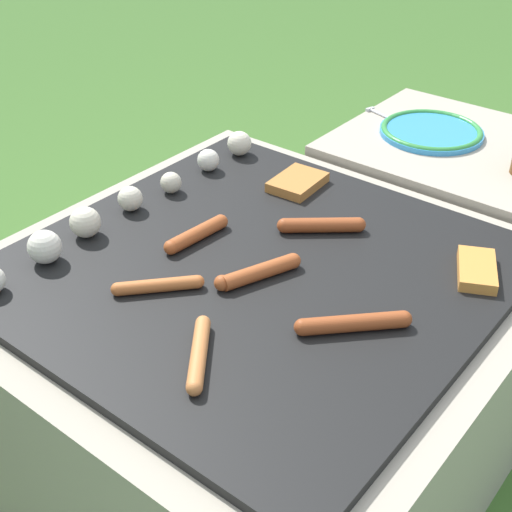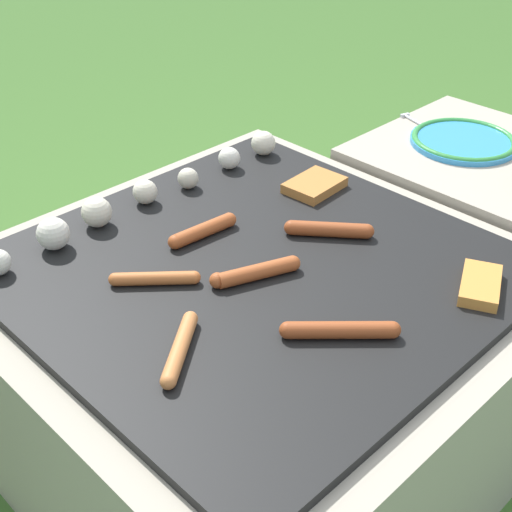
{
  "view_description": "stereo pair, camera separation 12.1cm",
  "coord_description": "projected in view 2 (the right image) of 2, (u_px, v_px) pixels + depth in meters",
  "views": [
    {
      "loc": [
        -0.79,
        -0.63,
        1.13
      ],
      "look_at": [
        0.0,
        0.0,
        0.46
      ],
      "focal_mm": 50.0,
      "sensor_mm": 36.0,
      "label": 1
    },
    {
      "loc": [
        -0.71,
        -0.72,
        1.13
      ],
      "look_at": [
        0.0,
        0.0,
        0.46
      ],
      "focal_mm": 50.0,
      "sensor_mm": 36.0,
      "label": 2
    }
  ],
  "objects": [
    {
      "name": "grill",
      "position": [
        256.0,
        362.0,
        1.34
      ],
      "size": [
        0.88,
        0.88,
        0.44
      ],
      "color": "#A89E8C",
      "rests_on": "ground_plane"
    },
    {
      "name": "plate_colorful",
      "position": [
        464.0,
        141.0,
        1.63
      ],
      "size": [
        0.24,
        0.24,
        0.02
      ],
      "color": "#338CCC",
      "rests_on": "side_ledge"
    },
    {
      "name": "sausage_front_left",
      "position": [
        155.0,
        278.0,
        1.17
      ],
      "size": [
        0.12,
        0.11,
        0.02
      ],
      "color": "#B7602D",
      "rests_on": "grill"
    },
    {
      "name": "sausage_back_left",
      "position": [
        340.0,
        330.0,
        1.06
      ],
      "size": [
        0.14,
        0.14,
        0.03
      ],
      "color": "#93421E",
      "rests_on": "grill"
    },
    {
      "name": "side_ledge",
      "position": [
        478.0,
        238.0,
        1.71
      ],
      "size": [
        0.48,
        0.55,
        0.44
      ],
      "color": "#A89E8C",
      "rests_on": "ground_plane"
    },
    {
      "name": "mushroom_row",
      "position": [
        142.0,
        195.0,
        1.38
      ],
      "size": [
        0.7,
        0.07,
        0.06
      ],
      "color": "silver",
      "rests_on": "grill"
    },
    {
      "name": "sausage_mid_right",
      "position": [
        256.0,
        272.0,
        1.18
      ],
      "size": [
        0.15,
        0.08,
        0.03
      ],
      "color": "#A34C23",
      "rests_on": "grill"
    },
    {
      "name": "bread_slice_right",
      "position": [
        315.0,
        185.0,
        1.45
      ],
      "size": [
        0.12,
        0.09,
        0.02
      ],
      "color": "#B27033",
      "rests_on": "grill"
    },
    {
      "name": "bread_slice_center",
      "position": [
        480.0,
        285.0,
        1.16
      ],
      "size": [
        0.13,
        0.11,
        0.02
      ],
      "color": "#D18438",
      "rests_on": "grill"
    },
    {
      "name": "sausage_back_right",
      "position": [
        180.0,
        348.0,
        1.03
      ],
      "size": [
        0.13,
        0.11,
        0.02
      ],
      "color": "#C6753D",
      "rests_on": "grill"
    },
    {
      "name": "sausage_back_center",
      "position": [
        329.0,
        229.0,
        1.3
      ],
      "size": [
        0.12,
        0.13,
        0.03
      ],
      "color": "#93421E",
      "rests_on": "grill"
    },
    {
      "name": "fork_utensil",
      "position": [
        422.0,
        125.0,
        1.72
      ],
      "size": [
        0.06,
        0.16,
        0.01
      ],
      "color": "silver",
      "rests_on": "side_ledge"
    },
    {
      "name": "sausage_front_center",
      "position": [
        203.0,
        231.0,
        1.29
      ],
      "size": [
        0.15,
        0.04,
        0.03
      ],
      "color": "#A34C23",
      "rests_on": "grill"
    },
    {
      "name": "ground_plane",
      "position": [
        256.0,
        440.0,
        1.46
      ],
      "size": [
        14.0,
        14.0,
        0.0
      ],
      "primitive_type": "plane",
      "color": "#3D6628"
    }
  ]
}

